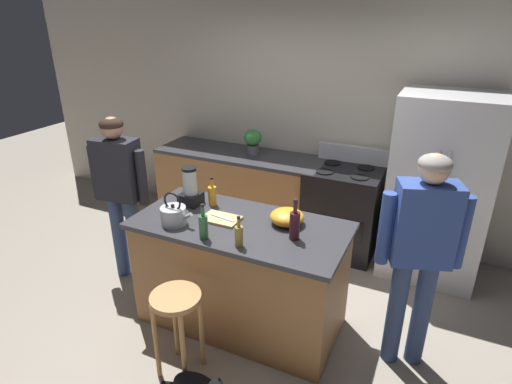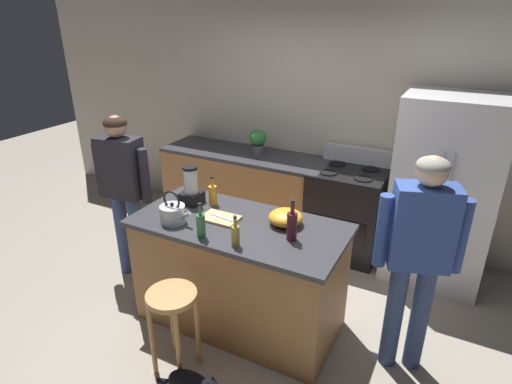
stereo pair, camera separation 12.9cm
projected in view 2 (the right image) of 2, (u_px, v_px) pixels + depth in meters
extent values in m
plane|color=#9E9384|center=(240.00, 319.00, 3.70)|extent=(14.00, 14.00, 0.00)
cube|color=beige|center=(324.00, 120.00, 4.74)|extent=(8.00, 0.10, 2.70)
cube|color=#9E6B3D|center=(239.00, 276.00, 3.52)|extent=(1.64, 0.77, 0.91)
cube|color=#333338|center=(238.00, 225.00, 3.33)|extent=(1.70, 0.83, 0.04)
cube|color=#9E6B3D|center=(245.00, 192.00, 5.12)|extent=(2.00, 0.64, 0.91)
cube|color=#333338|center=(245.00, 155.00, 4.92)|extent=(2.00, 0.64, 0.04)
cube|color=silver|center=(443.00, 192.00, 3.98)|extent=(0.90, 0.70, 1.82)
cylinder|color=#B7BABF|center=(436.00, 197.00, 3.66)|extent=(0.02, 0.02, 0.82)
cylinder|color=#B7BABF|center=(446.00, 199.00, 3.62)|extent=(0.02, 0.02, 0.82)
cube|color=#3FB259|center=(435.00, 171.00, 3.60)|extent=(0.05, 0.01, 0.05)
cube|color=red|center=(426.00, 231.00, 3.82)|extent=(0.05, 0.01, 0.05)
cube|color=#268CD8|center=(439.00, 160.00, 3.55)|extent=(0.05, 0.01, 0.05)
cube|color=black|center=(346.00, 213.00, 4.55)|extent=(0.76, 0.64, 0.95)
cube|color=black|center=(336.00, 229.00, 4.31)|extent=(0.60, 0.01, 0.24)
cube|color=#B7BABF|center=(358.00, 155.00, 4.56)|extent=(0.76, 0.06, 0.18)
cylinder|color=black|center=(328.00, 173.00, 4.31)|extent=(0.18, 0.18, 0.01)
cylinder|color=black|center=(363.00, 179.00, 4.16)|extent=(0.18, 0.18, 0.01)
cylinder|color=black|center=(337.00, 164.00, 4.55)|extent=(0.18, 0.18, 0.01)
cylinder|color=black|center=(371.00, 169.00, 4.40)|extent=(0.18, 0.18, 0.01)
cylinder|color=#384C7A|center=(123.00, 234.00, 4.22)|extent=(0.15, 0.15, 0.86)
cylinder|color=#384C7A|center=(138.00, 237.00, 4.16)|extent=(0.15, 0.15, 0.86)
cube|color=#26262D|center=(121.00, 167.00, 3.90)|extent=(0.42, 0.27, 0.57)
cylinder|color=#26262D|center=(100.00, 169.00, 4.00)|extent=(0.10, 0.10, 0.52)
cylinder|color=#26262D|center=(145.00, 176.00, 3.84)|extent=(0.10, 0.10, 0.52)
sphere|color=tan|center=(115.00, 127.00, 3.75)|extent=(0.22, 0.22, 0.20)
ellipsoid|color=#332319|center=(115.00, 123.00, 3.73)|extent=(0.23, 0.23, 0.12)
cylinder|color=#384C7A|center=(419.00, 317.00, 3.06)|extent=(0.17, 0.17, 0.89)
cylinder|color=#384C7A|center=(394.00, 315.00, 3.09)|extent=(0.17, 0.17, 0.89)
cube|color=#334C99|center=(422.00, 227.00, 2.78)|extent=(0.45, 0.34, 0.59)
cylinder|color=#334C99|center=(461.00, 236.00, 2.76)|extent=(0.11, 0.11, 0.53)
cylinder|color=#334C99|center=(383.00, 231.00, 2.83)|extent=(0.11, 0.11, 0.53)
sphere|color=#D8AD8C|center=(432.00, 171.00, 2.62)|extent=(0.25, 0.25, 0.20)
ellipsoid|color=gray|center=(433.00, 166.00, 2.61)|extent=(0.27, 0.27, 0.12)
cylinder|color=#B7844C|center=(171.00, 296.00, 2.94)|extent=(0.36, 0.36, 0.04)
cylinder|color=#B7844C|center=(152.00, 339.00, 3.04)|extent=(0.04, 0.04, 0.64)
cylinder|color=#B7844C|center=(178.00, 350.00, 2.94)|extent=(0.04, 0.04, 0.64)
cylinder|color=#B7844C|center=(172.00, 319.00, 3.23)|extent=(0.04, 0.04, 0.64)
cylinder|color=#B7844C|center=(198.00, 329.00, 3.13)|extent=(0.04, 0.04, 0.64)
cone|color=black|center=(208.00, 384.00, 2.78)|extent=(0.04, 0.04, 0.03)
cone|color=black|center=(213.00, 378.00, 2.83)|extent=(0.04, 0.04, 0.03)
cylinder|color=black|center=(168.00, 381.00, 3.04)|extent=(0.20, 0.03, 0.10)
cylinder|color=#4C4C51|center=(258.00, 150.00, 4.82)|extent=(0.14, 0.14, 0.12)
ellipsoid|color=#337A38|center=(258.00, 137.00, 4.76)|extent=(0.20, 0.20, 0.18)
cube|color=black|center=(192.00, 198.00, 3.64)|extent=(0.17, 0.17, 0.10)
cylinder|color=silver|center=(191.00, 181.00, 3.58)|extent=(0.12, 0.12, 0.21)
cylinder|color=black|center=(190.00, 168.00, 3.53)|extent=(0.12, 0.12, 0.02)
cylinder|color=olive|center=(235.00, 236.00, 2.97)|extent=(0.06, 0.06, 0.15)
cylinder|color=olive|center=(235.00, 222.00, 2.93)|extent=(0.02, 0.02, 0.07)
cylinder|color=black|center=(235.00, 217.00, 2.91)|extent=(0.03, 0.03, 0.02)
cylinder|color=#471923|center=(292.00, 227.00, 3.04)|extent=(0.08, 0.08, 0.21)
cylinder|color=#471923|center=(293.00, 208.00, 2.98)|extent=(0.03, 0.03, 0.09)
cylinder|color=black|center=(293.00, 201.00, 2.96)|extent=(0.03, 0.03, 0.02)
cylinder|color=orange|center=(213.00, 195.00, 3.60)|extent=(0.07, 0.07, 0.17)
cylinder|color=orange|center=(212.00, 182.00, 3.55)|extent=(0.03, 0.03, 0.07)
cylinder|color=black|center=(212.00, 178.00, 3.53)|extent=(0.03, 0.03, 0.02)
cylinder|color=#2D6638|center=(201.00, 226.00, 3.08)|extent=(0.07, 0.07, 0.18)
cylinder|color=#2D6638|center=(200.00, 210.00, 3.03)|extent=(0.03, 0.03, 0.08)
cylinder|color=black|center=(200.00, 204.00, 3.01)|extent=(0.03, 0.03, 0.02)
ellipsoid|color=orange|center=(286.00, 217.00, 3.27)|extent=(0.27, 0.27, 0.12)
cylinder|color=#B7BABF|center=(173.00, 214.00, 3.31)|extent=(0.20, 0.20, 0.14)
sphere|color=black|center=(172.00, 204.00, 3.27)|extent=(0.03, 0.03, 0.03)
cylinder|color=#B7BABF|center=(186.00, 215.00, 3.24)|extent=(0.09, 0.03, 0.08)
torus|color=black|center=(172.00, 200.00, 3.26)|extent=(0.16, 0.02, 0.16)
cube|color=tan|center=(220.00, 218.00, 3.37)|extent=(0.30, 0.20, 0.02)
cube|color=#B7BABF|center=(222.00, 217.00, 3.36)|extent=(0.22, 0.06, 0.01)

